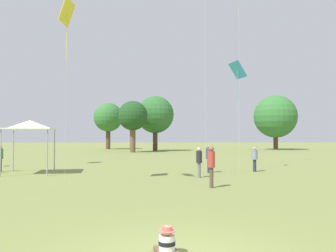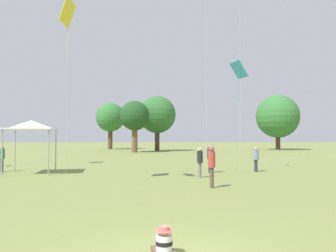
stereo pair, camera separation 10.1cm
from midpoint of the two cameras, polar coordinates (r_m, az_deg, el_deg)
seated_toddler at (r=6.53m, az=-0.26°, el=-19.67°), size 0.49×0.55×0.55m
person_standing_0 at (r=22.11m, az=15.17°, el=-5.25°), size 0.53×0.53×1.61m
person_standing_1 at (r=23.99m, az=-26.82°, el=-4.67°), size 0.43×0.43×1.70m
person_standing_2 at (r=14.60m, az=7.81°, el=-6.29°), size 0.44×0.44×1.84m
person_standing_3 at (r=20.84m, az=7.47°, el=-5.22°), size 0.43×0.43×1.77m
person_standing_4 at (r=18.29m, az=5.73°, el=-5.81°), size 0.42×0.42×1.67m
canopy_tent at (r=21.87m, az=-22.59°, el=0.10°), size 3.25×3.25×3.28m
kite_4 at (r=17.08m, az=-16.91°, el=17.84°), size 0.48×1.20×8.72m
kite_5 at (r=21.34m, az=12.35°, el=9.23°), size 1.02×1.33×6.97m
distant_tree_0 at (r=50.11m, az=-5.76°, el=1.67°), size 4.51×4.51×7.83m
distant_tree_1 at (r=63.75m, az=18.60°, el=1.58°), size 7.88×7.88×10.10m
distant_tree_2 at (r=54.96m, az=-1.84°, el=1.96°), size 6.25×6.25×9.23m
distant_tree_3 at (r=64.72m, az=-9.96°, el=1.45°), size 5.62×5.62×9.03m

